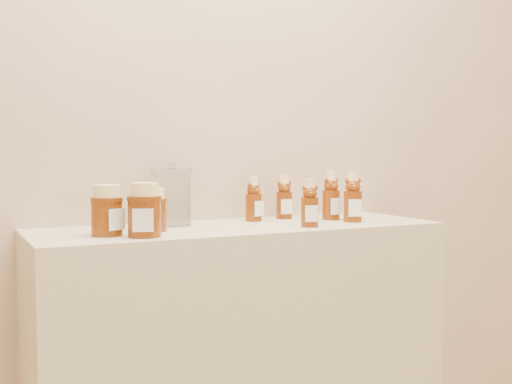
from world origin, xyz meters
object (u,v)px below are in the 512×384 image
bear_bottle_front_left (310,199)px  glass_canister (171,194)px  bear_bottle_back_left (254,196)px  honey_jar_left (107,210)px  display_table (241,376)px

bear_bottle_front_left → glass_canister: 0.41m
bear_bottle_back_left → honey_jar_left: bear_bottle_back_left is taller
bear_bottle_back_left → glass_canister: (-0.27, -0.00, 0.01)m
honey_jar_left → glass_canister: size_ratio=0.71×
display_table → bear_bottle_back_left: 0.55m
honey_jar_left → glass_canister: glass_canister is taller
honey_jar_left → glass_canister: (0.23, 0.15, 0.03)m
bear_bottle_front_left → display_table: bearing=167.6°
bear_bottle_back_left → bear_bottle_front_left: bear_bottle_back_left is taller
bear_bottle_front_left → honey_jar_left: 0.58m
honey_jar_left → bear_bottle_front_left: bearing=-30.2°
display_table → glass_canister: glass_canister is taller
display_table → glass_canister: size_ratio=6.48×
display_table → bear_bottle_back_left: size_ratio=7.53×
display_table → bear_bottle_front_left: bearing=-32.9°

